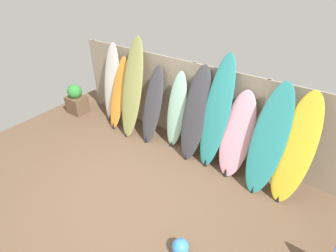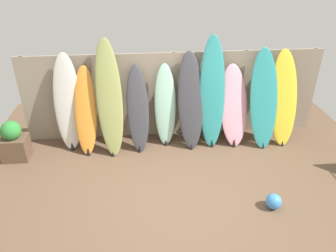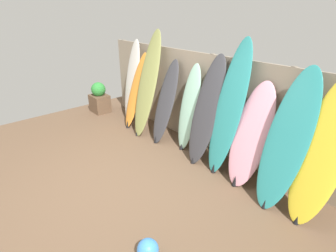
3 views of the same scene
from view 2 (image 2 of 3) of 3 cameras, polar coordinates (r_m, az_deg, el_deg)
The scene contains 14 objects.
ground at distance 5.57m, azimuth 3.08°, elevation -11.55°, with size 7.68×7.68×0.00m, color brown.
fence_back at distance 6.79m, azimuth 0.91°, elevation 5.42°, with size 6.08×0.11×1.80m.
surfboard_white_0 at distance 6.61m, azimuth -17.10°, elevation 3.77°, with size 0.56×0.49×1.90m.
surfboard_orange_1 at distance 6.47m, azimuth -14.17°, elevation 2.42°, with size 0.45×0.68×1.66m.
surfboard_olive_2 at distance 6.28m, azimuth -10.17°, elevation 4.65°, with size 0.56×0.81×2.17m.
surfboard_charcoal_3 at distance 6.41m, azimuth -5.28°, elevation 2.85°, with size 0.46×0.67×1.64m.
surfboard_seafoam_4 at distance 6.52m, azimuth -0.50°, elevation 3.52°, with size 0.43×0.43×1.64m.
surfboard_charcoal_5 at distance 6.46m, azimuth 3.96°, elevation 4.30°, with size 0.53×0.70×1.87m.
surfboard_teal_6 at distance 6.50m, azimuth 7.73°, elevation 5.66°, with size 0.53×0.66×2.17m.
surfboard_pink_7 at distance 6.72m, azimuth 11.36°, elevation 3.43°, with size 0.60×0.72×1.59m.
surfboard_teal_8 at distance 6.76m, azimuth 16.34°, elevation 4.46°, with size 0.57×0.74×1.90m.
surfboard_yellow_9 at distance 6.96m, azimuth 19.50°, elevation 4.50°, with size 0.55×0.70×1.86m.
planter_box at distance 6.83m, azimuth -25.24°, elevation -2.51°, with size 0.48×0.40×0.79m.
beach_ball at distance 5.48m, azimuth 17.91°, elevation -12.39°, with size 0.24×0.24×0.24m, color #3F8CE5.
Camera 2 is at (-0.69, -4.18, 3.63)m, focal length 35.00 mm.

